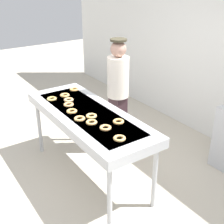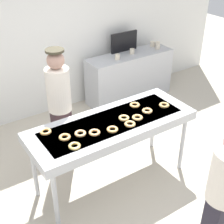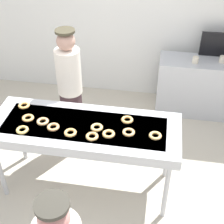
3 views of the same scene
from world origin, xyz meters
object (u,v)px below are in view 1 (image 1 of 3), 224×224
object	(u,v)px
glazed_donut_9	(69,100)
fryer_conveyor	(88,117)
glazed_donut_6	(119,138)
worker_baker	(118,91)
glazed_donut_11	(72,111)
glazed_donut_7	(69,105)
glazed_donut_4	(91,122)
glazed_donut_8	(74,89)
glazed_donut_0	(52,99)
glazed_donut_5	(105,128)
glazed_donut_3	(65,95)
glazed_donut_1	(80,119)
glazed_donut_10	(118,122)
glazed_donut_2	(91,116)

from	to	relation	value
glazed_donut_9	fryer_conveyor	bearing A→B (deg)	3.98
glazed_donut_6	worker_baker	xyz separation A→B (m)	(-1.12, 0.78, -0.01)
glazed_donut_11	glazed_donut_7	bearing A→B (deg)	163.71
fryer_conveyor	glazed_donut_4	distance (m)	0.32
glazed_donut_7	glazed_donut_6	bearing A→B (deg)	2.04
fryer_conveyor	glazed_donut_8	xyz separation A→B (m)	(-0.77, 0.22, 0.09)
glazed_donut_6	glazed_donut_7	distance (m)	1.08
fryer_conveyor	glazed_donut_0	distance (m)	0.66
glazed_donut_5	glazed_donut_7	size ratio (longest dim) A/B	1.00
glazed_donut_3	glazed_donut_11	bearing A→B (deg)	-17.45
glazed_donut_7	glazed_donut_8	xyz separation A→B (m)	(-0.46, 0.32, 0.00)
glazed_donut_11	worker_baker	distance (m)	0.91
glazed_donut_0	glazed_donut_1	size ratio (longest dim) A/B	1.00
glazed_donut_1	glazed_donut_0	bearing A→B (deg)	-178.51
fryer_conveyor	glazed_donut_11	world-z (taller)	glazed_donut_11
fryer_conveyor	glazed_donut_6	size ratio (longest dim) A/B	15.71
glazed_donut_0	glazed_donut_5	bearing A→B (deg)	7.44
glazed_donut_5	glazed_donut_11	distance (m)	0.61
fryer_conveyor	glazed_donut_1	xyz separation A→B (m)	(0.13, -0.18, 0.09)
glazed_donut_10	glazed_donut_11	xyz separation A→B (m)	(-0.56, -0.31, 0.00)
glazed_donut_2	glazed_donut_3	xyz separation A→B (m)	(-0.78, 0.04, 0.00)
glazed_donut_4	glazed_donut_9	world-z (taller)	same
glazed_donut_11	fryer_conveyor	bearing A→B (deg)	56.94
glazed_donut_1	glazed_donut_4	distance (m)	0.17
glazed_donut_9	worker_baker	bearing A→B (deg)	82.35
glazed_donut_7	glazed_donut_8	bearing A→B (deg)	144.76
glazed_donut_1	glazed_donut_9	xyz separation A→B (m)	(-0.58, 0.15, 0.00)
glazed_donut_9	glazed_donut_7	bearing A→B (deg)	-27.05
glazed_donut_11	glazed_donut_2	bearing A→B (deg)	27.03
glazed_donut_6	worker_baker	size ratio (longest dim) A/B	0.08
glazed_donut_4	glazed_donut_10	bearing A→B (deg)	58.89
glazed_donut_3	glazed_donut_11	distance (m)	0.55
glazed_donut_0	glazed_donut_4	xyz separation A→B (m)	(0.91, 0.09, 0.00)
glazed_donut_8	glazed_donut_4	bearing A→B (deg)	-17.60
glazed_donut_2	fryer_conveyor	bearing A→B (deg)	166.82
glazed_donut_8	worker_baker	distance (m)	0.64
glazed_donut_2	glazed_donut_8	world-z (taller)	same
glazed_donut_2	worker_baker	world-z (taller)	worker_baker
glazed_donut_1	glazed_donut_9	distance (m)	0.60
glazed_donut_1	glazed_donut_4	bearing A→B (deg)	22.34
glazed_donut_6	glazed_donut_8	world-z (taller)	same
glazed_donut_3	glazed_donut_7	xyz separation A→B (m)	(0.32, -0.11, 0.00)
glazed_donut_9	glazed_donut_10	size ratio (longest dim) A/B	1.00
fryer_conveyor	glazed_donut_4	bearing A→B (deg)	-22.09
glazed_donut_10	worker_baker	distance (m)	0.98
glazed_donut_5	glazed_donut_6	bearing A→B (deg)	-1.52
glazed_donut_3	glazed_donut_6	distance (m)	1.40
glazed_donut_0	glazed_donut_6	world-z (taller)	same
glazed_donut_5	glazed_donut_11	size ratio (longest dim) A/B	1.00
glazed_donut_9	glazed_donut_5	bearing A→B (deg)	-1.62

